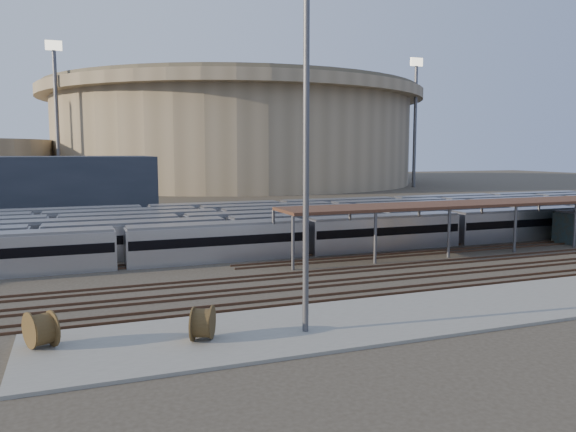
# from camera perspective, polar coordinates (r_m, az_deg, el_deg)

# --- Properties ---
(ground) EXTENTS (420.00, 420.00, 0.00)m
(ground) POSITION_cam_1_polar(r_m,az_deg,el_deg) (54.06, 8.97, -5.07)
(ground) COLOR #383026
(ground) RESTS_ON ground
(apron) EXTENTS (50.00, 9.00, 0.20)m
(apron) POSITION_cam_1_polar(r_m,az_deg,el_deg) (39.11, 13.58, -9.56)
(apron) COLOR gray
(apron) RESTS_ON ground
(subway_trains) EXTENTS (124.61, 23.90, 3.60)m
(subway_trains) POSITION_cam_1_polar(r_m,az_deg,el_deg) (71.73, 4.34, -0.67)
(subway_trains) COLOR #BABAC0
(subway_trains) RESTS_ON ground
(inspection_shed) EXTENTS (60.30, 6.00, 5.30)m
(inspection_shed) POSITION_cam_1_polar(r_m,az_deg,el_deg) (69.78, 23.24, 1.24)
(inspection_shed) COLOR #4F4F53
(inspection_shed) RESTS_ON ground
(empty_tracks) EXTENTS (170.00, 9.62, 0.18)m
(empty_tracks) POSITION_cam_1_polar(r_m,az_deg,el_deg) (49.87, 11.84, -6.01)
(empty_tracks) COLOR #4C3323
(empty_tracks) RESTS_ON ground
(stadium) EXTENTS (124.00, 124.00, 32.50)m
(stadium) POSITION_cam_1_polar(r_m,az_deg,el_deg) (192.95, -5.43, 8.25)
(stadium) COLOR gray
(stadium) RESTS_ON ground
(service_building) EXTENTS (42.00, 20.00, 10.00)m
(service_building) POSITION_cam_1_polar(r_m,az_deg,el_deg) (101.41, -25.67, 2.64)
(service_building) COLOR #1E232D
(service_building) RESTS_ON ground
(floodlight_0) EXTENTS (4.00, 1.00, 38.40)m
(floodlight_0) POSITION_cam_1_polar(r_m,az_deg,el_deg) (156.22, -22.44, 9.71)
(floodlight_0) COLOR #4F4F53
(floodlight_0) RESTS_ON ground
(floodlight_2) EXTENTS (4.00, 1.00, 38.40)m
(floodlight_2) POSITION_cam_1_polar(r_m,az_deg,el_deg) (175.15, 12.79, 9.65)
(floodlight_2) COLOR #4F4F53
(floodlight_2) RESTS_ON ground
(floodlight_3) EXTENTS (4.00, 1.00, 38.40)m
(floodlight_3) POSITION_cam_1_polar(r_m,az_deg,el_deg) (206.76, -16.47, 9.06)
(floodlight_3) COLOR #4F4F53
(floodlight_3) RESTS_ON ground
(cable_reel_west) EXTENTS (1.87, 2.32, 2.03)m
(cable_reel_west) POSITION_cam_1_polar(r_m,az_deg,el_deg) (33.91, -23.81, -10.50)
(cable_reel_west) COLOR brown
(cable_reel_west) RESTS_ON apron
(cable_reel_east) EXTENTS (1.79, 2.22, 1.95)m
(cable_reel_east) POSITION_cam_1_polar(r_m,az_deg,el_deg) (32.73, -8.66, -10.70)
(cable_reel_east) COLOR brown
(cable_reel_east) RESTS_ON apron
(yard_light_pole) EXTENTS (0.81, 0.36, 21.25)m
(yard_light_pole) POSITION_cam_1_polar(r_m,az_deg,el_deg) (32.44, 1.85, 6.67)
(yard_light_pole) COLOR #4F4F53
(yard_light_pole) RESTS_ON apron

